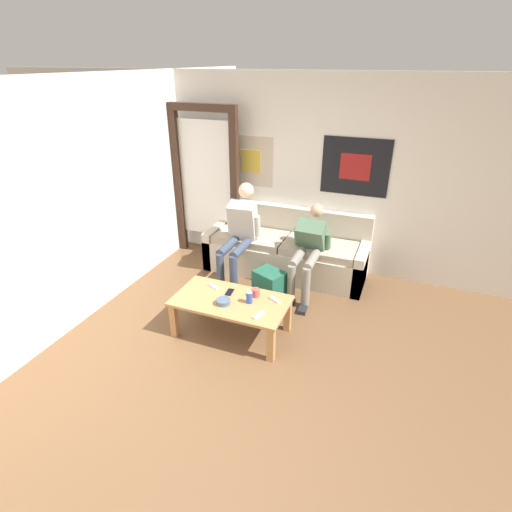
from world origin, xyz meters
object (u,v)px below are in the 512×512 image
Objects in this scene: drink_can_blue at (249,297)px; game_controller_far_center at (275,300)px; person_seated_adult at (240,231)px; coffee_table at (231,305)px; game_controller_near_right at (213,286)px; person_seated_teen at (308,248)px; pillar_candle at (256,293)px; backpack at (269,288)px; game_controller_near_left at (259,315)px; ceramic_bowl at (223,301)px; couch at (286,252)px; cell_phone at (230,292)px.

game_controller_far_center is (0.23, 0.13, -0.05)m from drink_can_blue.
person_seated_adult is 8.84× the size of game_controller_far_center.
coffee_table is 8.27× the size of game_controller_near_right.
person_seated_teen is 10.45× the size of pillar_candle.
person_seated_adult is at bearing 96.73° from game_controller_near_right.
backpack is 0.63m from pillar_candle.
game_controller_far_center is at bearing -2.15° from pillar_candle.
coffee_table is at bearing 155.69° from game_controller_near_left.
ceramic_bowl is 1.05× the size of game_controller_far_center.
coffee_table is 0.76m from backpack.
coffee_table is at bearing -143.88° from pillar_candle.
couch is 14.47× the size of ceramic_bowl.
cell_phone is (0.21, -0.04, -0.01)m from game_controller_near_right.
person_seated_teen is 1.05m from pillar_candle.
ceramic_bowl is (-0.20, -0.82, 0.25)m from backpack.
drink_can_blue reaches higher than cell_phone.
game_controller_far_center is at bearing 28.09° from ceramic_bowl.
person_seated_teen is at bearing 66.37° from ceramic_bowl.
backpack is at bearing 93.36° from drink_can_blue.
couch is 1.55m from coffee_table.
pillar_candle is (0.10, -1.39, 0.17)m from couch.
couch is at bearing 93.45° from backpack.
coffee_table is at bearing 69.78° from ceramic_bowl.
person_seated_adult is 8.38× the size of ceramic_bowl.
backpack is 0.68m from game_controller_far_center.
coffee_table is 1.14× the size of person_seated_teen.
game_controller_near_left is at bearing -26.40° from game_controller_near_right.
game_controller_far_center is at bearing 3.07° from cell_phone.
ceramic_bowl is 1.21× the size of drink_can_blue.
game_controller_far_center is at bearing 29.34° from drink_can_blue.
person_seated_adult reaches higher than cell_phone.
game_controller_near_right is 1.02× the size of cell_phone.
coffee_table is 0.42m from game_controller_near_left.
pillar_candle is at bearing -0.05° from game_controller_near_right.
drink_can_blue is 0.84× the size of game_controller_near_left.
drink_can_blue is (0.20, 0.02, 0.13)m from coffee_table.
person_seated_adult reaches higher than game_controller_near_left.
person_seated_teen is 7.44× the size of game_controller_far_center.
person_seated_adult reaches higher than person_seated_teen.
couch is 0.83m from backpack.
coffee_table is at bearing -94.11° from couch.
backpack is (-0.35, -0.44, -0.39)m from person_seated_teen.
person_seated_teen is (0.40, -0.39, 0.29)m from couch.
person_seated_adult is 2.98× the size of backpack.
person_seated_adult reaches higher than couch.
game_controller_near_left is 0.32m from game_controller_far_center.
pillar_candle is (0.25, 0.26, 0.01)m from ceramic_bowl.
pillar_candle is 0.71× the size of cell_phone.
backpack is at bearing 103.78° from game_controller_near_left.
cell_phone is (-0.50, -0.03, -0.01)m from game_controller_far_center.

